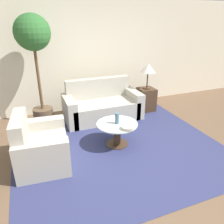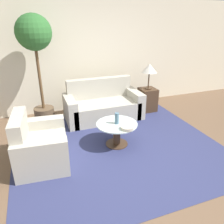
{
  "view_description": "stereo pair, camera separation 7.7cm",
  "coord_description": "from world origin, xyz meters",
  "px_view_note": "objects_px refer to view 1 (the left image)",
  "views": [
    {
      "loc": [
        -1.25,
        -2.6,
        2.15
      ],
      "look_at": [
        0.11,
        0.86,
        0.55
      ],
      "focal_mm": 35.0,
      "sensor_mm": 36.0,
      "label": 1
    },
    {
      "loc": [
        -1.18,
        -2.62,
        2.15
      ],
      "look_at": [
        0.11,
        0.86,
        0.55
      ],
      "focal_mm": 35.0,
      "sensor_mm": 36.0,
      "label": 2
    }
  ],
  "objects_px": {
    "vase": "(117,118)",
    "bowl": "(128,128)",
    "potted_plant": "(34,48)",
    "coffee_table": "(117,131)",
    "armchair": "(39,148)",
    "sofa_main": "(102,106)",
    "table_lamp": "(148,69)"
  },
  "relations": [
    {
      "from": "vase",
      "to": "bowl",
      "type": "bearing_deg",
      "value": -73.05
    },
    {
      "from": "potted_plant",
      "to": "bowl",
      "type": "xyz_separation_m",
      "value": [
        1.24,
        -1.71,
        -1.17
      ]
    },
    {
      "from": "potted_plant",
      "to": "bowl",
      "type": "bearing_deg",
      "value": -54.0
    },
    {
      "from": "coffee_table",
      "to": "vase",
      "type": "distance_m",
      "value": 0.25
    },
    {
      "from": "coffee_table",
      "to": "armchair",
      "type": "bearing_deg",
      "value": -176.99
    },
    {
      "from": "armchair",
      "to": "bowl",
      "type": "distance_m",
      "value": 1.47
    },
    {
      "from": "sofa_main",
      "to": "potted_plant",
      "type": "xyz_separation_m",
      "value": [
        -1.3,
        0.18,
        1.34
      ]
    },
    {
      "from": "armchair",
      "to": "coffee_table",
      "type": "bearing_deg",
      "value": -81.93
    },
    {
      "from": "coffee_table",
      "to": "vase",
      "type": "height_order",
      "value": "vase"
    },
    {
      "from": "vase",
      "to": "table_lamp",
      "type": "bearing_deg",
      "value": 43.73
    },
    {
      "from": "sofa_main",
      "to": "bowl",
      "type": "relative_size",
      "value": 8.16
    },
    {
      "from": "vase",
      "to": "bowl",
      "type": "distance_m",
      "value": 0.29
    },
    {
      "from": "potted_plant",
      "to": "vase",
      "type": "relative_size",
      "value": 11.16
    },
    {
      "from": "coffee_table",
      "to": "bowl",
      "type": "height_order",
      "value": "bowl"
    },
    {
      "from": "sofa_main",
      "to": "coffee_table",
      "type": "height_order",
      "value": "sofa_main"
    },
    {
      "from": "potted_plant",
      "to": "table_lamp",
      "type": "bearing_deg",
      "value": -4.26
    },
    {
      "from": "sofa_main",
      "to": "vase",
      "type": "distance_m",
      "value": 1.29
    },
    {
      "from": "sofa_main",
      "to": "potted_plant",
      "type": "distance_m",
      "value": 1.88
    },
    {
      "from": "armchair",
      "to": "coffee_table",
      "type": "distance_m",
      "value": 1.36
    },
    {
      "from": "table_lamp",
      "to": "sofa_main",
      "type": "bearing_deg",
      "value": -179.98
    },
    {
      "from": "potted_plant",
      "to": "coffee_table",
      "type": "bearing_deg",
      "value": -51.23
    },
    {
      "from": "armchair",
      "to": "coffee_table",
      "type": "relative_size",
      "value": 1.43
    },
    {
      "from": "vase",
      "to": "sofa_main",
      "type": "bearing_deg",
      "value": 83.61
    },
    {
      "from": "coffee_table",
      "to": "potted_plant",
      "type": "xyz_separation_m",
      "value": [
        -1.16,
        1.44,
        1.35
      ]
    },
    {
      "from": "bowl",
      "to": "potted_plant",
      "type": "bearing_deg",
      "value": 126.0
    },
    {
      "from": "vase",
      "to": "armchair",
      "type": "bearing_deg",
      "value": -176.89
    },
    {
      "from": "sofa_main",
      "to": "vase",
      "type": "height_order",
      "value": "sofa_main"
    },
    {
      "from": "potted_plant",
      "to": "bowl",
      "type": "distance_m",
      "value": 2.41
    },
    {
      "from": "armchair",
      "to": "table_lamp",
      "type": "relative_size",
      "value": 1.74
    },
    {
      "from": "sofa_main",
      "to": "armchair",
      "type": "distance_m",
      "value": 2.01
    },
    {
      "from": "sofa_main",
      "to": "armchair",
      "type": "xyz_separation_m",
      "value": [
        -1.5,
        -1.33,
        -0.0
      ]
    },
    {
      "from": "table_lamp",
      "to": "vase",
      "type": "relative_size",
      "value": 3.01
    }
  ]
}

